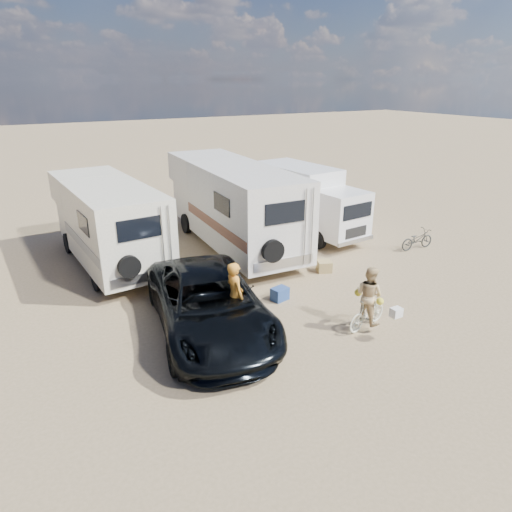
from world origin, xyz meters
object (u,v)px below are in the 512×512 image
bike_parked (417,239)px  dark_suv (209,304)px  bike_woman (367,313)px  crate (324,266)px  rider_man (235,302)px  rv_left (108,225)px  box_truck (309,202)px  cooler (280,294)px  rider_woman (368,301)px  rv_main (233,207)px  bike_man (235,318)px

bike_parked → dark_suv: bearing=103.5°
bike_woman → crate: bearing=-32.2°
rider_man → rv_left: bearing=12.6°
bike_parked → crate: bearing=93.3°
box_truck → bike_woman: size_ratio=3.83×
cooler → dark_suv: bearing=-178.1°
dark_suv → bike_woman: size_ratio=3.95×
cooler → crate: bearing=11.6°
rider_man → dark_suv: bearing=50.9°
bike_woman → rider_woman: bearing=-0.0°
box_truck → rider_man: box_truck is taller
rv_main → crate: rv_main is taller
rv_left → bike_man: (1.68, -6.64, -1.03)m
rv_left → cooler: size_ratio=13.58×
rv_left → bike_parked: 11.80m
rider_man → bike_man: bearing=-0.0°
crate → rv_left: bearing=144.8°
rv_main → rider_woman: size_ratio=5.17×
rider_woman → cooler: (-1.16, 2.57, -0.60)m
cooler → rv_left: bearing=111.8°
rv_left → crate: rv_left is taller
dark_suv → rider_woman: (3.78, -1.92, -0.01)m
rv_main → bike_parked: 7.42m
bike_man → cooler: 2.35m
dark_suv → bike_parked: size_ratio=3.79×
bike_woman → bike_parked: (5.98, 3.71, -0.04)m
rv_left → rider_woman: 9.52m
rv_left → bike_man: 6.92m
rv_main → crate: bearing=-65.1°
rider_woman → bike_parked: 7.05m
box_truck → rider_woman: (-3.35, -7.44, -0.63)m
dark_suv → bike_man: dark_suv is taller
box_truck → bike_woman: box_truck is taller
bike_man → rv_left: bearing=12.6°
dark_suv → rider_woman: 4.24m
rv_main → rv_left: size_ratio=1.22×
dark_suv → cooler: dark_suv is taller
box_truck → bike_woman: 8.22m
bike_woman → rider_woman: size_ratio=0.92×
bike_parked → crate: (-4.59, -0.02, -0.21)m
crate → bike_parked: bearing=0.2°
dark_suv → bike_man: 0.78m
rider_man → box_truck: bearing=-49.5°
rv_main → bike_parked: size_ratio=5.38×
rider_woman → rv_main: bearing=-10.2°
rider_man → bike_parked: rider_man is taller
dark_suv → crate: (5.17, 1.78, -0.62)m
rv_left → bike_woman: size_ratio=4.60×
dark_suv → cooler: bearing=24.7°
rv_main → rider_woman: (0.18, -7.65, -0.84)m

